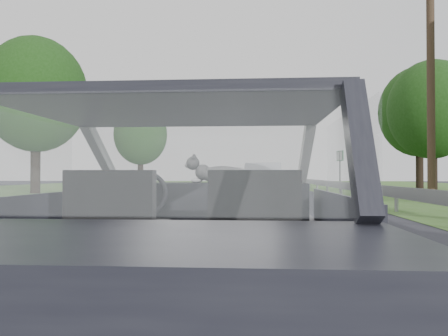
# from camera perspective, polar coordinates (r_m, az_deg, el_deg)

# --- Properties ---
(subject_car) EXTENTS (1.80, 4.00, 1.45)m
(subject_car) POSITION_cam_1_polar(r_m,az_deg,el_deg) (2.82, -4.21, -7.79)
(subject_car) COLOR #23242B
(subject_car) RESTS_ON ground
(dashboard) EXTENTS (1.58, 0.45, 0.30)m
(dashboard) POSITION_cam_1_polar(r_m,az_deg,el_deg) (3.42, -2.69, -4.46)
(dashboard) COLOR black
(dashboard) RESTS_ON subject_car
(driver_seat) EXTENTS (0.50, 0.72, 0.42)m
(driver_seat) POSITION_cam_1_polar(r_m,az_deg,el_deg) (2.61, -13.89, -4.90)
(driver_seat) COLOR black
(driver_seat) RESTS_ON subject_car
(passenger_seat) EXTENTS (0.50, 0.72, 0.42)m
(passenger_seat) POSITION_cam_1_polar(r_m,az_deg,el_deg) (2.48, 4.01, -5.13)
(passenger_seat) COLOR black
(passenger_seat) RESTS_ON subject_car
(steering_wheel) EXTENTS (0.36, 0.36, 0.04)m
(steering_wheel) POSITION_cam_1_polar(r_m,az_deg,el_deg) (3.20, -10.45, -3.44)
(steering_wheel) COLOR black
(steering_wheel) RESTS_ON dashboard
(cat) EXTENTS (0.52, 0.18, 0.23)m
(cat) POSITION_cam_1_polar(r_m,az_deg,el_deg) (3.38, -0.28, -0.71)
(cat) COLOR slate
(cat) RESTS_ON dashboard
(guardrail) EXTENTS (0.05, 90.00, 0.32)m
(guardrail) POSITION_cam_1_polar(r_m,az_deg,el_deg) (13.36, 21.10, -2.89)
(guardrail) COLOR gray
(guardrail) RESTS_ON ground
(other_car) EXTENTS (2.12, 5.04, 1.64)m
(other_car) POSITION_cam_1_polar(r_m,az_deg,el_deg) (20.95, 5.11, -1.54)
(other_car) COLOR silver
(other_car) RESTS_ON ground
(highway_sign) EXTENTS (0.28, 0.99, 2.46)m
(highway_sign) POSITION_cam_1_polar(r_m,az_deg,el_deg) (26.44, 14.91, -0.48)
(highway_sign) COLOR #13662F
(highway_sign) RESTS_ON ground
(utility_pole) EXTENTS (0.30, 0.30, 8.72)m
(utility_pole) POSITION_cam_1_polar(r_m,az_deg,el_deg) (18.07, 25.40, 9.72)
(utility_pole) COLOR #452F22
(utility_pole) RESTS_ON ground
(tree_2) EXTENTS (5.38, 5.38, 7.13)m
(tree_2) POSITION_cam_1_polar(r_m,az_deg,el_deg) (26.49, 25.55, 4.63)
(tree_2) COLOR #15360D
(tree_2) RESTS_ON ground
(tree_3) EXTENTS (7.78, 7.78, 8.91)m
(tree_3) POSITION_cam_1_polar(r_m,az_deg,el_deg) (35.86, 24.16, 4.63)
(tree_3) COLOR #15360D
(tree_3) RESTS_ON ground
(tree_5) EXTENTS (7.55, 7.55, 8.67)m
(tree_5) POSITION_cam_1_polar(r_m,az_deg,el_deg) (27.19, -23.37, 6.11)
(tree_5) COLOR #15360D
(tree_5) RESTS_ON ground
(tree_6) EXTENTS (6.18, 6.18, 7.14)m
(tree_6) POSITION_cam_1_polar(r_m,az_deg,el_deg) (39.46, -10.85, 2.79)
(tree_6) COLOR #15360D
(tree_6) RESTS_ON ground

